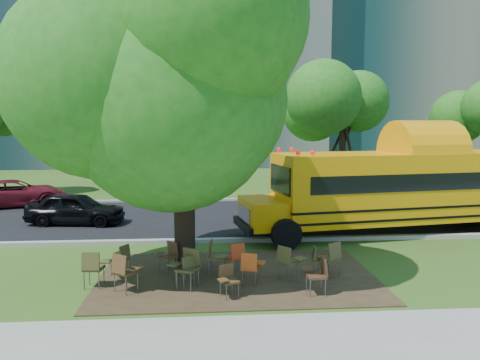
{
  "coord_description": "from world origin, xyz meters",
  "views": [
    {
      "loc": [
        0.2,
        -12.08,
        3.93
      ],
      "look_at": [
        1.33,
        3.01,
        2.08
      ],
      "focal_mm": 35.0,
      "sensor_mm": 36.0,
      "label": 1
    }
  ],
  "objects": [
    {
      "name": "chair_12",
      "position": [
        3.08,
        -0.6,
        0.48
      ],
      "size": [
        0.45,
        0.53,
        0.77
      ],
      "rotation": [
        0.0,
        0.0,
        4.63
      ],
      "color": "#433E1D",
      "rests_on": "ground"
    },
    {
      "name": "chair_3",
      "position": [
        -0.23,
        -1.26,
        0.59
      ],
      "size": [
        0.8,
        0.63,
        0.96
      ],
      "rotation": [
        0.0,
        0.0,
        2.65
      ],
      "color": "#463E1E",
      "rests_on": "ground"
    },
    {
      "name": "main_tree",
      "position": [
        -0.36,
        0.3,
        5.43
      ],
      "size": [
        7.2,
        7.2,
        9.04
      ],
      "color": "black",
      "rests_on": "ground"
    },
    {
      "name": "ground",
      "position": [
        0.0,
        0.0,
        0.0
      ],
      "size": [
        160.0,
        160.0,
        0.0
      ],
      "primitive_type": "plane",
      "color": "#2B4816",
      "rests_on": "ground"
    },
    {
      "name": "chair_1",
      "position": [
        -1.67,
        -1.48,
        0.59
      ],
      "size": [
        0.81,
        0.64,
        0.95
      ],
      "rotation": [
        0.0,
        0.0,
        -0.64
      ],
      "color": "#4B321B",
      "rests_on": "ground"
    },
    {
      "name": "chair_13",
      "position": [
        3.41,
        -0.65,
        0.57
      ],
      "size": [
        0.62,
        0.76,
        0.93
      ],
      "rotation": [
        0.0,
        0.0,
        0.54
      ],
      "color": "#4C4421",
      "rests_on": "ground"
    },
    {
      "name": "chair_9",
      "position": [
        -0.78,
        0.02,
        0.5
      ],
      "size": [
        0.7,
        0.55,
        0.82
      ],
      "rotation": [
        0.0,
        0.0,
        2.38
      ],
      "color": "#51331D",
      "rests_on": "ground"
    },
    {
      "name": "chair_11",
      "position": [
        0.99,
        -0.3,
        0.53
      ],
      "size": [
        0.58,
        0.68,
        0.86
      ],
      "rotation": [
        0.0,
        0.0,
        0.42
      ],
      "color": "red",
      "rests_on": "ground"
    },
    {
      "name": "chair_5",
      "position": [
        0.68,
        -1.93,
        0.48
      ],
      "size": [
        0.52,
        0.61,
        0.77
      ],
      "rotation": [
        0.0,
        0.0,
        3.57
      ],
      "color": "#4F361C",
      "rests_on": "ground"
    },
    {
      "name": "chair_7",
      "position": [
        2.24,
        -0.9,
        0.55
      ],
      "size": [
        0.76,
        0.6,
        0.9
      ],
      "rotation": [
        0.0,
        0.0,
        -0.89
      ],
      "color": "brown",
      "rests_on": "ground"
    },
    {
      "name": "bg_car_red",
      "position": [
        -8.7,
        10.38,
        0.64
      ],
      "size": [
        5.05,
        3.64,
        1.28
      ],
      "primitive_type": "imported",
      "rotation": [
        0.0,
        0.0,
        1.94
      ],
      "color": "maroon",
      "rests_on": "ground"
    },
    {
      "name": "asphalt_road",
      "position": [
        0.0,
        7.0,
        0.02
      ],
      "size": [
        80.0,
        8.0,
        0.04
      ],
      "primitive_type": "cube",
      "color": "black",
      "rests_on": "ground"
    },
    {
      "name": "kerb_near",
      "position": [
        0.0,
        3.0,
        0.07
      ],
      "size": [
        80.0,
        0.25,
        0.14
      ],
      "primitive_type": "cube",
      "color": "gray",
      "rests_on": "ground"
    },
    {
      "name": "chair_6",
      "position": [
        2.75,
        -1.9,
        0.55
      ],
      "size": [
        0.54,
        0.58,
        0.89
      ],
      "rotation": [
        0.0,
        0.0,
        1.61
      ],
      "color": "#452A18",
      "rests_on": "ground"
    },
    {
      "name": "bg_tree_2",
      "position": [
        -5.0,
        16.0,
        4.21
      ],
      "size": [
        4.8,
        4.8,
        6.62
      ],
      "color": "black",
      "rests_on": "ground"
    },
    {
      "name": "chair_2",
      "position": [
        -0.26,
        -1.18,
        0.49
      ],
      "size": [
        0.54,
        0.68,
        0.8
      ],
      "rotation": [
        0.0,
        0.0,
        0.69
      ],
      "color": "#49411F",
      "rests_on": "ground"
    },
    {
      "name": "dirt_patch",
      "position": [
        1.0,
        -0.5,
        0.01
      ],
      "size": [
        7.0,
        4.5,
        0.03
      ],
      "primitive_type": "cube",
      "color": "#382819",
      "rests_on": "ground"
    },
    {
      "name": "kerb_far",
      "position": [
        0.0,
        11.1,
        0.07
      ],
      "size": [
        80.0,
        0.25,
        0.14
      ],
      "primitive_type": "cube",
      "color": "gray",
      "rests_on": "ground"
    },
    {
      "name": "chair_0",
      "position": [
        -2.46,
        -1.07,
        0.56
      ],
      "size": [
        0.64,
        0.54,
        0.91
      ],
      "rotation": [
        0.0,
        0.0,
        -0.11
      ],
      "color": "#433E1D",
      "rests_on": "ground"
    },
    {
      "name": "black_car",
      "position": [
        -4.81,
        6.16,
        0.63
      ],
      "size": [
        3.86,
        1.93,
        1.26
      ],
      "primitive_type": "imported",
      "rotation": [
        0.0,
        0.0,
        1.45
      ],
      "color": "black",
      "rests_on": "ground"
    },
    {
      "name": "chair_4",
      "position": [
        1.28,
        -1.19,
        0.52
      ],
      "size": [
        0.65,
        0.51,
        0.84
      ],
      "rotation": [
        0.0,
        0.0,
        -0.29
      ],
      "color": "#CD4B15",
      "rests_on": "ground"
    },
    {
      "name": "chair_10",
      "position": [
        0.43,
        -0.38,
        0.57
      ],
      "size": [
        0.54,
        0.68,
        0.92
      ],
      "rotation": [
        0.0,
        0.0,
        -1.76
      ],
      "color": "brown",
      "rests_on": "ground"
    },
    {
      "name": "chair_8",
      "position": [
        -1.96,
        -0.17,
        0.51
      ],
      "size": [
        0.54,
        0.68,
        0.82
      ],
      "rotation": [
        0.0,
        0.0,
        1.09
      ],
      "color": "brown",
      "rests_on": "ground"
    },
    {
      "name": "building_right",
      "position": [
        24.0,
        38.0,
        12.5
      ],
      "size": [
        30.0,
        16.0,
        25.0
      ],
      "primitive_type": "cube",
      "color": "slate",
      "rests_on": "ground"
    },
    {
      "name": "school_bus",
      "position": [
        7.82,
        4.03,
        1.67
      ],
      "size": [
        12.04,
        4.34,
        2.89
      ],
      "rotation": [
        0.0,
        0.0,
        0.16
      ],
      "color": "orange",
      "rests_on": "ground"
    },
    {
      "name": "building_main",
      "position": [
        -8.0,
        36.0,
        11.0
      ],
      "size": [
        38.0,
        16.0,
        22.0
      ],
      "primitive_type": "cube",
      "color": "slate",
      "rests_on": "ground"
    },
    {
      "name": "bg_tree_3",
      "position": [
        8.0,
        14.0,
        5.03
      ],
      "size": [
        5.6,
        5.6,
        7.84
      ],
      "color": "black",
      "rests_on": "ground"
    }
  ]
}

